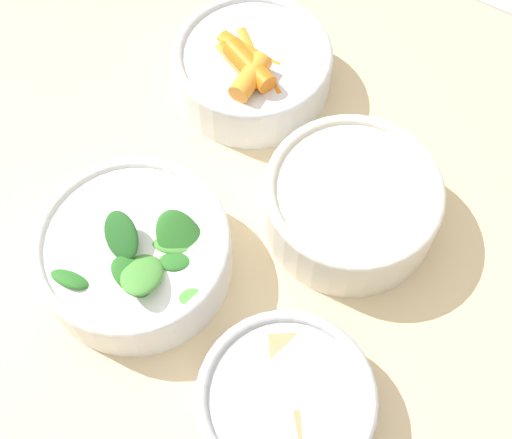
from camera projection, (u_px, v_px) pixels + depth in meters
The scene contains 6 objects.
ground_plane at pixel (236, 430), 1.28m from camera, with size 10.00×10.00×0.00m, color brown.
dining_table at pixel (219, 296), 0.71m from camera, with size 1.25×1.00×0.75m.
bowl_carrots at pixel (252, 67), 0.68m from camera, with size 0.15×0.15×0.07m.
bowl_greens at pixel (135, 253), 0.59m from camera, with size 0.17×0.16×0.08m.
bowl_beans_hotdog at pixel (351, 204), 0.61m from camera, with size 0.15×0.15×0.06m.
bowl_cookies at pixel (286, 401), 0.54m from camera, with size 0.14×0.14×0.04m.
Camera 1 is at (0.20, -0.18, 1.31)m, focal length 50.00 mm.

